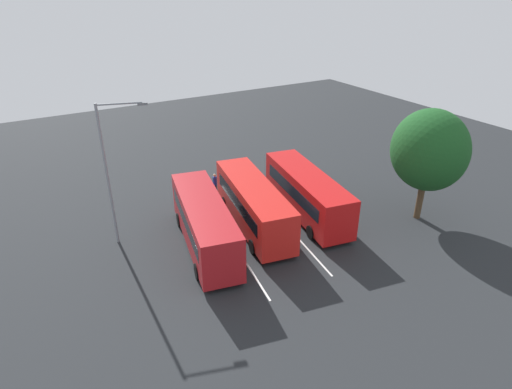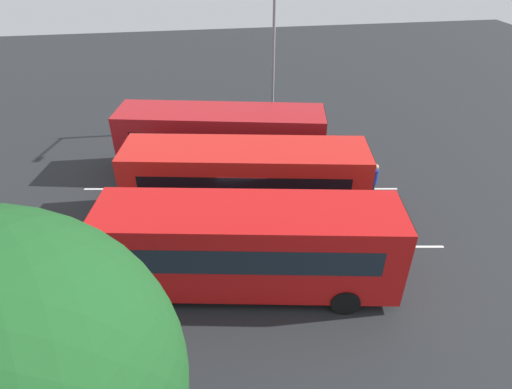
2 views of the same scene
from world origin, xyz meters
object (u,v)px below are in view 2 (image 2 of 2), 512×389
at_px(bus_center_right, 222,139).
at_px(street_lamp, 273,38).
at_px(pedestrian, 374,179).
at_px(bus_center_left, 246,179).
at_px(bus_far_left, 250,246).

xyz_separation_m(bus_center_right, street_lamp, (3.21, 4.38, 3.43)).
distance_m(pedestrian, street_lamp, 9.44).
bearing_deg(street_lamp, bus_center_right, -18.92).
distance_m(bus_center_left, bus_center_right, 3.87).
bearing_deg(pedestrian, bus_far_left, 41.67).
distance_m(bus_far_left, pedestrian, 7.36).
relative_size(bus_center_right, pedestrian, 5.47).
bearing_deg(bus_far_left, street_lamp, 86.12).
bearing_deg(street_lamp, bus_far_left, 3.47).
distance_m(bus_far_left, street_lamp, 13.08).
xyz_separation_m(bus_far_left, bus_center_right, (-0.19, 7.87, 0.00)).
relative_size(bus_center_left, bus_center_right, 1.00).
bearing_deg(bus_center_left, pedestrian, 12.48).
relative_size(pedestrian, street_lamp, 0.20).
relative_size(bus_far_left, street_lamp, 1.09).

